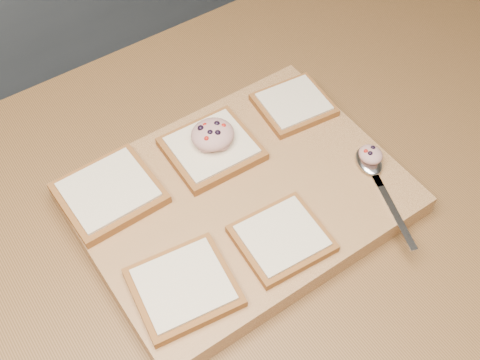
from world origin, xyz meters
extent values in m
cube|color=slate|center=(0.00, 0.00, 0.42)|extent=(1.90, 0.75, 0.84)
cube|color=brown|center=(0.00, 0.00, 0.87)|extent=(2.00, 0.80, 0.06)
cube|color=tan|center=(-0.01, -0.01, 0.92)|extent=(0.44, 0.34, 0.04)
cube|color=brown|center=(-0.17, 0.09, 0.94)|extent=(0.13, 0.12, 0.01)
cube|color=#FFE9C2|center=(-0.17, 0.09, 0.95)|extent=(0.12, 0.11, 0.00)
cube|color=brown|center=(-0.01, 0.08, 0.94)|extent=(0.13, 0.12, 0.01)
cube|color=#FFE9C2|center=(-0.01, 0.08, 0.95)|extent=(0.11, 0.10, 0.00)
cube|color=brown|center=(0.15, 0.08, 0.94)|extent=(0.12, 0.11, 0.01)
cube|color=#FFE9C2|center=(0.15, 0.08, 0.95)|extent=(0.10, 0.10, 0.00)
cube|color=brown|center=(-0.16, -0.10, 0.94)|extent=(0.14, 0.13, 0.01)
cube|color=#FFE9C2|center=(-0.16, -0.10, 0.95)|extent=(0.12, 0.11, 0.00)
cube|color=brown|center=(-0.01, -0.11, 0.94)|extent=(0.12, 0.11, 0.01)
cube|color=#FFE9C2|center=(-0.01, -0.11, 0.95)|extent=(0.10, 0.10, 0.00)
ellipsoid|color=#B27772|center=(0.00, 0.08, 0.97)|extent=(0.06, 0.06, 0.03)
sphere|color=black|center=(0.01, 0.08, 0.98)|extent=(0.01, 0.01, 0.01)
sphere|color=black|center=(-0.01, 0.09, 0.98)|extent=(0.01, 0.01, 0.01)
sphere|color=black|center=(0.00, 0.07, 0.98)|extent=(0.01, 0.01, 0.01)
sphere|color=black|center=(-0.01, 0.08, 0.98)|extent=(0.01, 0.01, 0.01)
sphere|color=#A5140C|center=(0.02, 0.08, 0.98)|extent=(0.01, 0.01, 0.01)
sphere|color=#A5140C|center=(-0.01, 0.09, 0.98)|extent=(0.01, 0.01, 0.01)
sphere|color=#A5140C|center=(-0.02, 0.07, 0.98)|extent=(0.01, 0.01, 0.01)
ellipsoid|color=silver|center=(0.17, -0.07, 0.94)|extent=(0.05, 0.06, 0.01)
cube|color=silver|center=(0.16, -0.10, 0.94)|extent=(0.02, 0.04, 0.00)
cube|color=silver|center=(0.14, -0.16, 0.94)|extent=(0.05, 0.13, 0.00)
ellipsoid|color=#B27772|center=(0.17, -0.07, 0.96)|extent=(0.03, 0.04, 0.02)
sphere|color=black|center=(0.18, -0.07, 0.96)|extent=(0.01, 0.01, 0.01)
sphere|color=black|center=(0.17, -0.08, 0.96)|extent=(0.01, 0.01, 0.01)
sphere|color=#A5140C|center=(0.16, -0.07, 0.96)|extent=(0.01, 0.01, 0.01)
camera|label=1|loc=(-0.30, -0.42, 1.63)|focal=45.00mm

